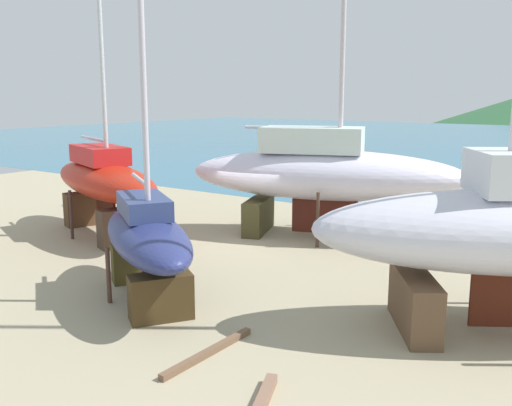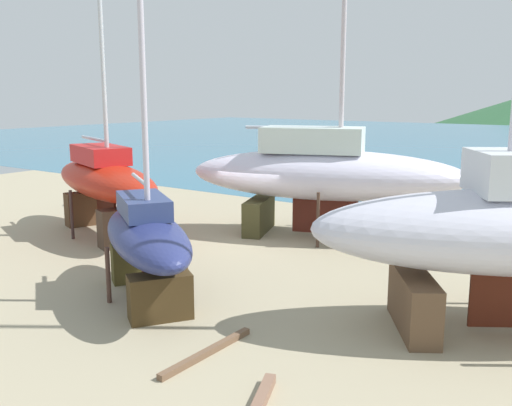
{
  "view_description": "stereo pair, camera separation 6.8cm",
  "coord_description": "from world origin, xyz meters",
  "views": [
    {
      "loc": [
        12.01,
        -16.83,
        5.32
      ],
      "look_at": [
        2.16,
        -2.72,
        2.01
      ],
      "focal_mm": 39.68,
      "sensor_mm": 36.0,
      "label": 1
    },
    {
      "loc": [
        12.06,
        -16.79,
        5.32
      ],
      "look_at": [
        2.16,
        -2.72,
        2.01
      ],
      "focal_mm": 39.68,
      "sensor_mm": 36.0,
      "label": 2
    }
  ],
  "objects": [
    {
      "name": "sailboat_far_slipway",
      "position": [
        -4.95,
        -2.67,
        2.08
      ],
      "size": [
        8.49,
        5.17,
        13.34
      ],
      "rotation": [
        0.0,
        0.0,
        -0.36
      ],
      "color": "#473427",
      "rests_on": "ground"
    },
    {
      "name": "sailboat_small_center",
      "position": [
        1.47,
        -6.72,
        1.64
      ],
      "size": [
        6.19,
        5.01,
        10.75
      ],
      "rotation": [
        0.0,
        0.0,
        -0.59
      ],
      "color": "#443219",
      "rests_on": "ground"
    },
    {
      "name": "sailboat_large_starboard",
      "position": [
        2.06,
        1.91,
        2.41
      ],
      "size": [
        10.83,
        6.54,
        18.26
      ],
      "rotation": [
        0.0,
        0.0,
        0.35
      ],
      "color": "#463629",
      "rests_on": "ground"
    },
    {
      "name": "ground_plane",
      "position": [
        0.0,
        -5.11,
        0.0
      ],
      "size": [
        48.16,
        48.16,
        0.0
      ],
      "primitive_type": "plane",
      "color": "tan"
    },
    {
      "name": "barrel_tipped_left",
      "position": [
        -10.37,
        0.57,
        0.44
      ],
      "size": [
        0.71,
        0.71,
        0.87
      ],
      "primitive_type": "cylinder",
      "rotation": [
        0.0,
        0.0,
        0.1
      ],
      "color": "#322228",
      "rests_on": "ground"
    },
    {
      "name": "timber_short_skew",
      "position": [
        7.01,
        -9.54,
        0.09
      ],
      "size": [
        0.91,
        1.91,
        0.18
      ],
      "primitive_type": "cube",
      "rotation": [
        0.0,
        0.0,
        1.95
      ],
      "color": "#825F4B",
      "rests_on": "ground"
    },
    {
      "name": "timber_plank_far",
      "position": [
        4.95,
        -8.45,
        0.07
      ],
      "size": [
        0.22,
        2.73,
        0.13
      ],
      "primitive_type": "cube",
      "rotation": [
        0.0,
        0.0,
        1.55
      ],
      "color": "brown",
      "rests_on": "ground"
    }
  ]
}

